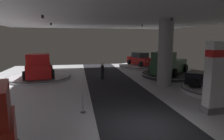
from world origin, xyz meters
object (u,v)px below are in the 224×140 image
Objects in this scene: display_car_deep_right at (141,59)px; visitor_walking_near at (102,70)px; brand_sign_pylon at (216,76)px; display_platform_far_left at (40,77)px; display_car_mid_right at (219,78)px; column_right at (165,53)px; pickup_truck_far_left at (39,67)px; display_platform_deep_right at (140,66)px; display_platform_far_right at (169,75)px; pickup_truck_far_right at (168,65)px; display_platform_mid_right at (217,90)px.

display_car_deep_right is 2.86× the size of visitor_walking_near.
brand_sign_pylon is 10.61m from visitor_walking_near.
display_platform_far_left is 1.32× the size of display_car_deep_right.
display_platform_far_left is 15.65m from display_car_mid_right.
column_right reaches higher than display_car_deep_right.
column_right is 0.99× the size of pickup_truck_far_left.
display_platform_deep_right is at bearing -72.34° from display_car_deep_right.
column_right is at bearing -122.43° from display_platform_far_right.
display_car_deep_right is at bearing 82.14° from column_right.
display_car_deep_right is at bearing 107.66° from display_platform_deep_right.
visitor_walking_near is (-6.22, -6.91, 0.71)m from display_platform_deep_right.
brand_sign_pylon reaches higher than pickup_truck_far_right.
display_platform_mid_right is at bearing -83.54° from display_platform_deep_right.
display_platform_deep_right is at bearing 96.46° from display_platform_mid_right.
visitor_walking_near is at bearing -178.91° from display_platform_far_right.
visitor_walking_near reaches higher than display_platform_far_left.
pickup_truck_far_left is 1.06× the size of pickup_truck_far_right.
visitor_walking_near is at bearing 144.70° from column_right.
display_platform_mid_right is 13.13m from display_car_deep_right.
display_platform_far_right is at bearing -83.26° from display_platform_deep_right.
display_car_deep_right is 9.32m from visitor_walking_near.
display_car_deep_right is at bearing 48.18° from visitor_walking_near.
visitor_walking_near is (6.00, -0.99, -0.32)m from pickup_truck_far_left.
pickup_truck_far_left is 0.94× the size of display_platform_deep_right.
column_right is 1.21× the size of display_car_deep_right.
brand_sign_pylon reaches higher than display_platform_deep_right.
pickup_truck_far_right is (12.79, -1.08, 0.05)m from pickup_truck_far_left.
visitor_walking_near is at bearing -12.18° from display_platform_far_left.
pickup_truck_far_left is 3.51× the size of visitor_walking_near.
column_right is at bearing -23.42° from display_platform_far_left.
brand_sign_pylon is at bearing -90.49° from column_right.
display_platform_far_right is at bearing -3.76° from pickup_truck_far_left.
display_platform_deep_right reaches higher than display_platform_far_right.
display_car_deep_right is (12.26, 5.64, 0.96)m from display_platform_far_left.
brand_sign_pylon is at bearing -103.45° from display_platform_far_right.
display_car_mid_right reaches higher than display_platform_deep_right.
display_platform_far_right is 7.06m from visitor_walking_near.
display_car_mid_right reaches higher than display_platform_far_right.
pickup_truck_far_right reaches higher than visitor_walking_near.
brand_sign_pylon is 2.37× the size of visitor_walking_near.
display_platform_mid_right is 1.16× the size of display_car_mid_right.
display_platform_far_right is (2.29, 9.57, -1.76)m from brand_sign_pylon.
pickup_truck_far_left is 12.84m from pickup_truck_far_right.
display_platform_deep_right is at bearing 24.56° from display_platform_far_left.
brand_sign_pylon is at bearing -44.89° from display_platform_far_left.
display_platform_deep_right is 7.11m from pickup_truck_far_right.
display_platform_far_left is 6.24m from visitor_walking_near.
display_platform_far_left is at bearing 156.58° from column_right.
display_platform_far_left is at bearing 167.82° from visitor_walking_near.
visitor_walking_near is (-7.69, 6.07, 0.73)m from display_platform_mid_right.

